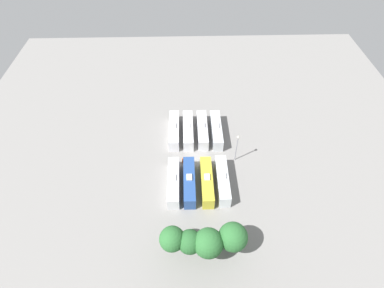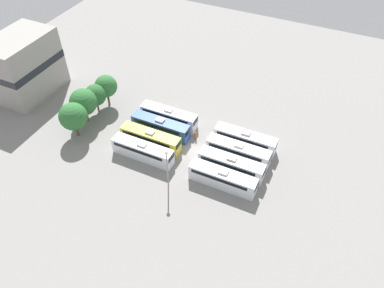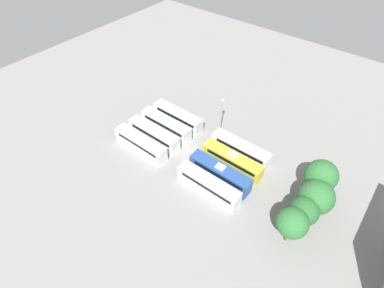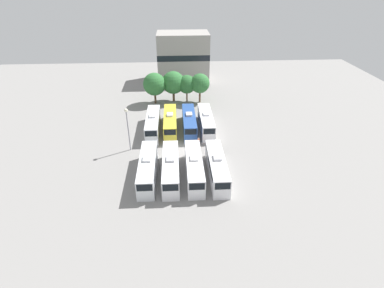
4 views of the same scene
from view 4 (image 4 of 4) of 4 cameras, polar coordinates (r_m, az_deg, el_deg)
name	(u,v)px [view 4 (image 4 of 4)]	position (r m, az deg, el deg)	size (l,w,h in m)	color
ground_plane	(181,150)	(53.60, -2.16, -1.14)	(119.68, 119.68, 0.00)	gray
bus_0	(148,168)	(46.38, -8.43, -4.45)	(2.50, 11.69, 3.52)	silver
bus_1	(171,167)	(46.02, -4.07, -4.47)	(2.50, 11.69, 3.52)	silver
bus_2	(194,167)	(46.10, 0.41, -4.31)	(2.50, 11.69, 3.52)	white
bus_3	(217,166)	(46.33, 4.76, -4.24)	(2.50, 11.69, 3.52)	white
bus_4	(153,123)	(59.76, -7.46, 4.00)	(2.50, 11.69, 3.52)	silver
bus_5	(170,122)	(59.88, -4.17, 4.24)	(2.50, 11.69, 3.52)	gold
bus_6	(189,121)	(59.88, -0.55, 4.32)	(2.50, 11.69, 3.52)	#284C93
bus_7	(206,121)	(60.11, 2.69, 4.39)	(2.50, 11.69, 3.52)	silver
worker_person	(199,142)	(54.34, 1.25, 0.33)	(0.36, 0.36, 1.75)	#CC4C19
light_pole	(127,123)	(52.25, -12.20, 4.00)	(0.60, 0.60, 7.96)	gray
tree_0	(154,84)	(72.05, -7.17, 11.22)	(5.30, 5.30, 7.40)	brown
tree_1	(173,83)	(72.85, -3.59, 11.59)	(5.36, 5.36, 7.40)	brown
tree_2	(187,84)	(72.57, -1.00, 11.30)	(4.39, 4.39, 6.58)	brown
tree_3	(200,83)	(72.20, 1.53, 11.46)	(4.61, 4.61, 7.02)	brown
depot_building	(183,57)	(88.60, -1.71, 16.32)	(14.35, 9.37, 13.18)	gray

